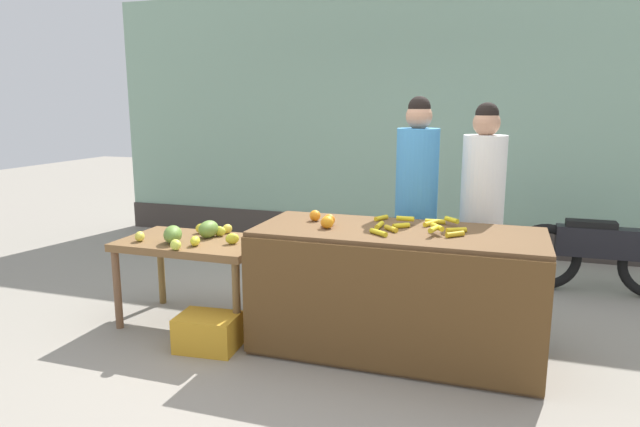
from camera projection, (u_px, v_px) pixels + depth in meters
ground_plane at (342, 342)px, 4.24m from camera, size 24.00×24.00×0.00m
market_wall_back at (413, 124)px, 6.80m from camera, size 8.08×0.23×3.15m
fruit_stall_counter at (396, 291)px, 4.01m from camera, size 2.02×0.86×0.91m
side_table_wooden at (194, 250)px, 4.51m from camera, size 1.16×0.70×0.70m
banana_bunch_pile at (418, 226)px, 3.95m from camera, size 0.70×0.62×0.07m
orange_pile at (325, 220)px, 4.05m from camera, size 0.26×0.30×0.09m
mango_papaya_pile at (194, 233)px, 4.46m from camera, size 0.85×0.74×0.14m
vendor_woman_blue_shirt at (416, 210)px, 4.54m from camera, size 0.34×0.34×1.84m
vendor_woman_white_shirt at (481, 216)px, 4.45m from camera, size 0.34×0.34×1.80m
parked_motorcycle at (600, 253)px, 5.24m from camera, size 1.60×0.18×0.88m
produce_crate at (208, 332)px, 4.10m from camera, size 0.46×0.36×0.26m
produce_sack at (324, 269)px, 5.12m from camera, size 0.46×0.44×0.58m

